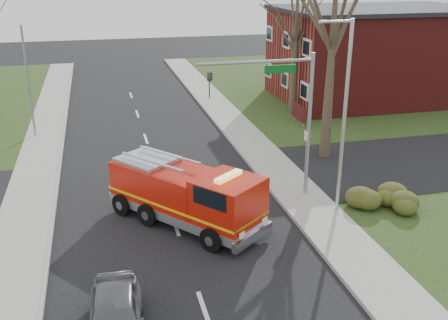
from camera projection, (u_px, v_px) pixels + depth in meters
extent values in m
plane|color=black|center=(175.00, 225.00, 22.23)|extent=(120.00, 120.00, 0.00)
cube|color=gray|center=(311.00, 208.00, 23.60)|extent=(2.40, 80.00, 0.15)
cube|color=gray|center=(21.00, 241.00, 20.81)|extent=(2.40, 80.00, 0.15)
cube|color=maroon|center=(375.00, 56.00, 41.62)|extent=(15.00, 10.00, 7.00)
cube|color=black|center=(380.00, 9.00, 40.35)|extent=(15.40, 10.40, 0.30)
cube|color=silver|center=(285.00, 79.00, 40.45)|extent=(0.12, 1.40, 1.20)
cube|color=#471110|center=(299.00, 112.00, 35.63)|extent=(0.12, 2.00, 1.00)
cylinder|color=gray|center=(303.00, 122.00, 35.06)|extent=(0.08, 0.08, 0.90)
cylinder|color=gray|center=(294.00, 116.00, 36.52)|extent=(0.08, 0.08, 0.90)
ellipsoid|color=#2B3513|center=(380.00, 201.00, 23.14)|extent=(2.80, 2.00, 0.90)
cone|color=#3B2E23|center=(332.00, 52.00, 27.70)|extent=(0.64, 0.64, 12.00)
cone|color=#3B2E23|center=(296.00, 42.00, 36.48)|extent=(0.56, 0.56, 10.50)
cylinder|color=gray|center=(309.00, 128.00, 23.86)|extent=(0.18, 0.18, 6.80)
cylinder|color=gray|center=(256.00, 62.00, 22.18)|extent=(5.20, 0.14, 0.14)
cube|color=#0C591E|center=(280.00, 69.00, 22.55)|extent=(1.40, 0.06, 0.35)
imported|color=black|center=(210.00, 72.00, 21.85)|extent=(0.22, 0.18, 1.10)
cylinder|color=#B7BABF|center=(344.00, 122.00, 21.92)|extent=(0.16, 0.16, 8.40)
cylinder|color=#B7BABF|center=(336.00, 22.00, 20.31)|extent=(1.40, 0.12, 0.12)
cylinder|color=gray|center=(29.00, 83.00, 32.19)|extent=(0.14, 0.14, 7.00)
cube|color=#B51608|center=(166.00, 187.00, 22.61)|extent=(4.69, 5.07, 1.87)
cube|color=#B51608|center=(228.00, 205.00, 20.61)|extent=(3.25, 3.25, 2.14)
cube|color=#B7BABF|center=(185.00, 209.00, 22.26)|extent=(6.13, 6.91, 0.40)
cube|color=#E5B20C|center=(185.00, 199.00, 22.09)|extent=(6.14, 6.91, 0.11)
cube|color=black|center=(249.00, 195.00, 19.81)|extent=(1.64, 1.32, 0.76)
cube|color=#E5D866|center=(228.00, 176.00, 20.19)|extent=(1.31, 1.13, 0.16)
cylinder|color=black|center=(212.00, 240.00, 20.07)|extent=(0.85, 0.96, 0.98)
cylinder|color=black|center=(247.00, 218.00, 21.78)|extent=(0.85, 0.96, 0.98)
cylinder|color=black|center=(122.00, 204.00, 22.99)|extent=(0.85, 0.96, 0.98)
cylinder|color=black|center=(159.00, 188.00, 24.70)|extent=(0.85, 0.96, 0.98)
imported|color=#56585D|center=(115.00, 318.00, 15.31)|extent=(1.90, 4.23, 1.41)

